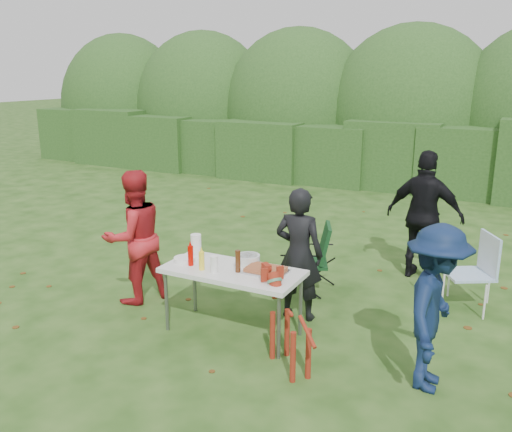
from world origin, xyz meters
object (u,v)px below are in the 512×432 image
at_px(dog, 290,327).
at_px(ketchup_bottle, 191,256).
at_px(lawn_chair, 468,271).
at_px(child, 435,308).
at_px(person_cook, 299,254).
at_px(beer_bottle, 238,261).
at_px(folding_table, 232,274).
at_px(mustard_bottle, 202,261).
at_px(person_red_jacket, 134,237).
at_px(paper_towel_roll, 196,245).
at_px(person_black_puffy, 425,216).
at_px(camping_chair, 307,258).

xyz_separation_m(dog, ketchup_bottle, (-1.32, 0.29, 0.42)).
bearing_deg(lawn_chair, child, 57.43).
distance_m(person_cook, beer_bottle, 0.83).
bearing_deg(folding_table, mustard_bottle, -150.86).
relative_size(person_red_jacket, paper_towel_roll, 6.36).
relative_size(child, paper_towel_roll, 5.90).
bearing_deg(folding_table, person_red_jacket, 171.77).
bearing_deg(folding_table, person_cook, 55.30).
bearing_deg(person_red_jacket, ketchup_bottle, 96.27).
height_order(folding_table, person_cook, person_cook).
distance_m(person_cook, child, 1.81).
bearing_deg(dog, folding_table, 15.62).
xyz_separation_m(person_red_jacket, beer_bottle, (1.59, -0.26, 0.03)).
bearing_deg(person_red_jacket, person_black_puffy, 152.01).
bearing_deg(dog, person_black_puffy, -61.86).
relative_size(child, ketchup_bottle, 6.97).
bearing_deg(person_cook, camping_chair, -78.92).
bearing_deg(paper_towel_roll, folding_table, -17.14).
bearing_deg(person_cook, child, 151.48).
bearing_deg(child, person_cook, 64.14).
relative_size(dog, paper_towel_roll, 3.52).
distance_m(dog, beer_bottle, 0.94).
distance_m(person_red_jacket, camping_chair, 2.20).
bearing_deg(mustard_bottle, dog, -11.59).
distance_m(lawn_chair, paper_towel_roll, 3.27).
height_order(person_cook, child, person_cook).
xyz_separation_m(ketchup_bottle, paper_towel_roll, (-0.11, 0.28, 0.02)).
distance_m(child, dog, 1.33).
height_order(child, beer_bottle, child).
height_order(person_black_puffy, dog, person_black_puffy).
bearing_deg(lawn_chair, ketchup_bottle, 6.34).
distance_m(person_black_puffy, lawn_chair, 1.11).
distance_m(person_cook, paper_towel_roll, 1.18).
distance_m(person_black_puffy, beer_bottle, 3.03).
xyz_separation_m(person_cook, camping_chair, (-0.18, 0.73, -0.31)).
bearing_deg(child, person_red_jacket, 84.86).
bearing_deg(beer_bottle, folding_table, 155.18).
bearing_deg(paper_towel_roll, person_cook, 25.99).
bearing_deg(person_black_puffy, folding_table, 65.32).
height_order(lawn_chair, beer_bottle, beer_bottle).
bearing_deg(folding_table, ketchup_bottle, -168.11).
xyz_separation_m(mustard_bottle, ketchup_bottle, (-0.18, 0.06, 0.01)).
height_order(person_black_puffy, camping_chair, person_black_puffy).
bearing_deg(ketchup_bottle, dog, -12.58).
distance_m(dog, lawn_chair, 2.63).
height_order(person_red_jacket, beer_bottle, person_red_jacket).
relative_size(mustard_bottle, ketchup_bottle, 0.91).
distance_m(person_black_puffy, dog, 3.13).
height_order(person_black_puffy, lawn_chair, person_black_puffy).
bearing_deg(beer_bottle, person_red_jacket, 170.75).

